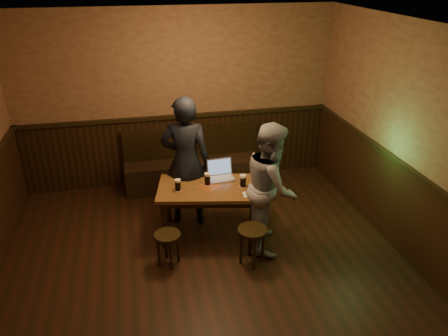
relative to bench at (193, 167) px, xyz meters
The scene contains 12 objects.
room 2.69m from the bench, 94.26° to the right, with size 5.04×6.04×2.84m.
bench is the anchor object (origin of this frame).
pub_table 1.51m from the bench, 90.00° to the right, with size 1.46×1.01×0.72m.
stool_left 2.12m from the bench, 106.99° to the right, with size 0.36×0.36×0.43m.
stool_right 2.25m from the bench, 80.30° to the right, with size 0.38×0.38×0.48m.
pint_left 1.63m from the bench, 105.44° to the right, with size 0.10×0.10×0.16m.
pint_mid 1.50m from the bench, 90.59° to the right, with size 0.11×0.11×0.16m.
pint_right 1.70m from the bench, 74.87° to the right, with size 0.11×0.11×0.17m.
laptop 1.35m from the bench, 80.92° to the right, with size 0.36×0.30×0.24m.
menu 1.90m from the bench, 74.98° to the right, with size 0.22×0.15×0.00m, color silver.
person_suit 1.27m from the bench, 102.95° to the right, with size 0.67×0.44×1.84m, color black.
person_grey 2.06m from the bench, 69.07° to the right, with size 0.81×0.63×1.67m, color gray.
Camera 1 is at (-0.70, -3.68, 3.38)m, focal length 35.00 mm.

